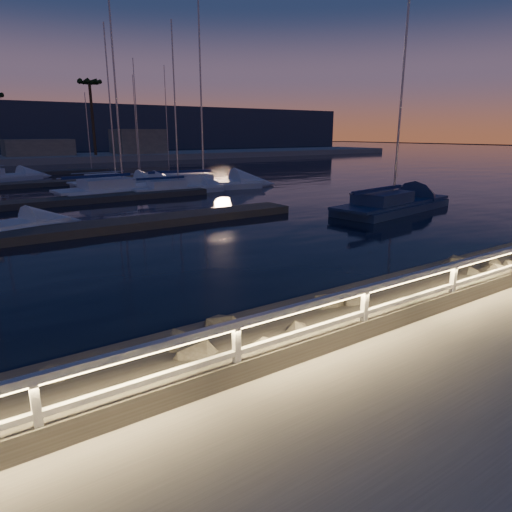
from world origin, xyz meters
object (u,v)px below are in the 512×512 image
(sailboat_d, at_px, (391,204))
(guard_rail, at_px, (325,311))
(sailboat_k, at_px, (114,182))
(sailboat_g, at_px, (176,188))
(sailboat_l, at_px, (120,189))
(sailboat_h, at_px, (200,184))

(sailboat_d, bearing_deg, guard_rail, -153.21)
(sailboat_d, relative_size, sailboat_k, 1.21)
(sailboat_d, height_order, sailboat_g, sailboat_d)
(sailboat_l, bearing_deg, sailboat_k, 70.52)
(sailboat_d, distance_m, sailboat_l, 19.81)
(sailboat_k, xyz_separation_m, sailboat_l, (-1.38, -5.72, 0.05))
(guard_rail, bearing_deg, sailboat_d, 36.08)
(sailboat_g, bearing_deg, sailboat_d, -63.36)
(sailboat_h, bearing_deg, sailboat_l, -173.38)
(sailboat_g, distance_m, sailboat_h, 2.92)
(sailboat_k, bearing_deg, sailboat_l, -108.17)
(sailboat_g, xyz_separation_m, sailboat_h, (2.70, 1.11, 0.07))
(sailboat_h, xyz_separation_m, sailboat_k, (-5.26, 6.13, -0.05))
(sailboat_h, height_order, sailboat_l, sailboat_h)
(sailboat_g, distance_m, sailboat_k, 7.67)
(sailboat_d, distance_m, sailboat_h, 16.70)
(sailboat_h, height_order, sailboat_k, sailboat_h)
(guard_rail, xyz_separation_m, sailboat_l, (5.55, 28.53, -0.91))
(sailboat_h, bearing_deg, guard_rail, -103.29)
(sailboat_h, xyz_separation_m, sailboat_l, (-6.63, 0.41, -0.00))
(guard_rail, relative_size, sailboat_h, 2.59)
(sailboat_k, bearing_deg, sailboat_h, -54.02)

